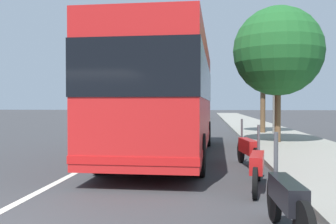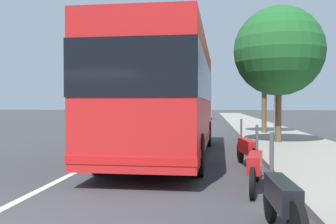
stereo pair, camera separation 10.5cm
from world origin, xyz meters
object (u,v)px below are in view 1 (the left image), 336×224
at_px(coach_bus, 167,94).
at_px(utility_pole, 275,77).
at_px(motorcycle_mid_row, 248,149).
at_px(motorcycle_by_tree, 287,201).
at_px(car_ahead_same_lane, 142,118).
at_px(roadside_tree_far_block, 263,51).
at_px(roadside_tree_mid_block, 278,51).
at_px(motorcycle_far_end, 257,166).
at_px(car_oncoming, 200,112).

relative_size(coach_bus, utility_pole, 1.60).
xyz_separation_m(motorcycle_mid_row, utility_pole, (10.61, -2.52, 2.69)).
bearing_deg(motorcycle_mid_row, motorcycle_by_tree, 171.29).
height_order(coach_bus, motorcycle_mid_row, coach_bus).
relative_size(coach_bus, motorcycle_mid_row, 4.36).
height_order(car_ahead_same_lane, roadside_tree_far_block, roadside_tree_far_block).
relative_size(roadside_tree_mid_block, roadside_tree_far_block, 0.91).
height_order(coach_bus, roadside_tree_far_block, roadside_tree_far_block).
xyz_separation_m(car_ahead_same_lane, roadside_tree_far_block, (-6.12, -7.80, 3.89)).
bearing_deg(utility_pole, roadside_tree_far_block, 57.10).
bearing_deg(utility_pole, motorcycle_far_end, 168.83).
bearing_deg(coach_bus, motorcycle_by_tree, -161.27).
xyz_separation_m(coach_bus, roadside_tree_mid_block, (3.80, -4.14, 1.83)).
bearing_deg(coach_bus, roadside_tree_mid_block, -46.00).
bearing_deg(roadside_tree_mid_block, car_oncoming, 7.37).
bearing_deg(car_ahead_same_lane, utility_pole, 48.09).
relative_size(motorcycle_by_tree, utility_pole, 0.35).
distance_m(car_oncoming, roadside_tree_far_block, 24.14).
height_order(motorcycle_mid_row, roadside_tree_far_block, roadside_tree_far_block).
xyz_separation_m(coach_bus, car_ahead_same_lane, (15.25, 3.50, -1.30)).
height_order(motorcycle_mid_row, utility_pole, utility_pole).
xyz_separation_m(car_oncoming, roadside_tree_far_block, (-23.51, -3.89, 3.87)).
bearing_deg(roadside_tree_mid_block, car_ahead_same_lane, 33.72).
distance_m(motorcycle_far_end, car_oncoming, 37.12).
xyz_separation_m(coach_bus, roadside_tree_far_block, (9.12, -4.29, 2.59)).
bearing_deg(utility_pole, car_oncoming, 10.60).
bearing_deg(roadside_tree_far_block, coach_bus, 154.79).
relative_size(car_ahead_same_lane, car_oncoming, 1.00).
relative_size(motorcycle_far_end, roadside_tree_far_block, 0.36).
bearing_deg(motorcycle_by_tree, coach_bus, 15.39).
xyz_separation_m(motorcycle_by_tree, motorcycle_far_end, (2.85, -0.01, -0.02)).
bearing_deg(motorcycle_mid_row, roadside_tree_mid_block, -25.20).
bearing_deg(motorcycle_far_end, utility_pole, -1.69).
bearing_deg(car_oncoming, car_ahead_same_lane, 163.81).
bearing_deg(utility_pole, motorcycle_mid_row, 166.64).
bearing_deg(motorcycle_far_end, roadside_tree_mid_block, -3.26).
bearing_deg(motorcycle_far_end, motorcycle_mid_row, 7.60).
xyz_separation_m(motorcycle_mid_row, car_ahead_same_lane, (17.11, 5.86, 0.23)).
bearing_deg(motorcycle_mid_row, motorcycle_far_end, 170.36).
xyz_separation_m(motorcycle_by_tree, roadside_tree_far_block, (16.42, -2.03, 4.12)).
xyz_separation_m(motorcycle_far_end, car_oncoming, (37.07, 1.87, 0.28)).
xyz_separation_m(car_ahead_same_lane, car_oncoming, (17.38, -3.91, 0.02)).
relative_size(motorcycle_mid_row, roadside_tree_mid_block, 0.41).
bearing_deg(motorcycle_mid_row, roadside_tree_far_block, -17.75).
distance_m(motorcycle_mid_row, utility_pole, 11.23).
bearing_deg(car_ahead_same_lane, car_oncoming, 163.21).
height_order(car_ahead_same_lane, car_oncoming, car_oncoming).
bearing_deg(motorcycle_mid_row, car_ahead_same_lane, 11.16).
bearing_deg(car_ahead_same_lane, motorcycle_mid_row, 14.81).
xyz_separation_m(motorcycle_far_end, roadside_tree_mid_block, (8.24, -1.86, 3.38)).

